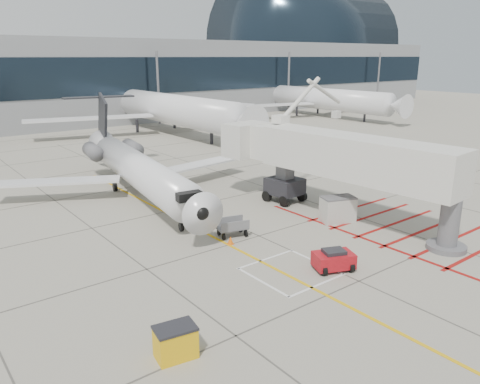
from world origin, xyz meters
TOP-DOWN VIEW (x-y plane):
  - ground_plane at (0.00, 0.00)m, footprint 260.00×260.00m
  - regional_jet at (-2.44, 14.48)m, footprint 26.90×31.82m
  - jet_bridge at (6.94, 2.24)m, footprint 10.94×20.63m
  - pushback_tug at (-0.01, -2.26)m, footprint 2.46×2.03m
  - spill_bin at (-10.66, -3.68)m, footprint 1.67×1.26m
  - baggage_cart at (-1.36, 5.07)m, footprint 2.17×1.67m
  - ground_power_unit at (6.12, 2.76)m, footprint 2.59×2.04m
  - cone_nose at (-2.27, 4.04)m, footprint 0.37×0.37m
  - cone_side at (-1.38, 7.34)m, footprint 0.40×0.40m
  - terminal_building at (10.00, 70.00)m, footprint 180.00×28.00m
  - terminal_glass_band at (10.00, 55.95)m, footprint 180.00×0.10m
  - terminal_dome at (70.00, 70.00)m, footprint 40.00×28.00m
  - bg_aircraft_c at (16.25, 46.00)m, footprint 39.07×43.41m
  - bg_aircraft_d at (49.61, 46.00)m, footprint 35.59×39.55m

SIDE VIEW (x-z plane):
  - ground_plane at x=0.00m, z-range 0.00..0.00m
  - cone_nose at x=-2.27m, z-range 0.00..0.52m
  - cone_side at x=-1.38m, z-range 0.00..0.56m
  - baggage_cart at x=-1.36m, z-range 0.00..1.21m
  - pushback_tug at x=-0.01m, z-range 0.00..1.23m
  - spill_bin at x=-10.66m, z-range 0.00..1.32m
  - ground_power_unit at x=6.12m, z-range 0.00..1.80m
  - regional_jet at x=-2.44m, z-range 0.00..7.50m
  - jet_bridge at x=6.94m, z-range 0.00..7.99m
  - bg_aircraft_d at x=49.61m, z-range 0.00..11.86m
  - bg_aircraft_c at x=16.25m, z-range 0.00..13.02m
  - terminal_building at x=10.00m, z-range 0.00..14.00m
  - terminal_glass_band at x=10.00m, z-range 5.00..11.00m
  - terminal_dome at x=70.00m, z-range 0.00..28.00m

